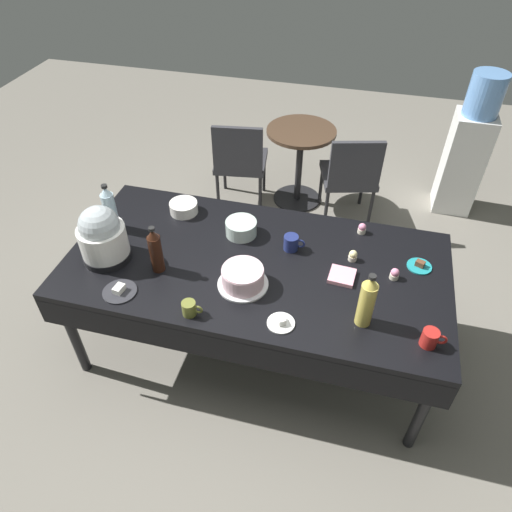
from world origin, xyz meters
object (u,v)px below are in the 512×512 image
ceramic_snack_bowl (184,207)px  coffee_mug_red (430,338)px  slow_cooker (102,236)px  soda_bottle_water (110,209)px  water_cooler (467,149)px  round_cafe_table (300,153)px  glass_salad_bowl (241,228)px  coffee_mug_olive (190,308)px  soda_bottle_ginger_ale (367,301)px  dessert_plate_white (281,322)px  dessert_plate_teal (419,266)px  frosted_layer_cake (243,277)px  cupcake_berry (362,228)px  maroon_chair_left (240,159)px  cupcake_mint (395,274)px  soda_bottle_cola (156,251)px  dessert_plate_charcoal (120,291)px  potluck_table (256,270)px  coffee_mug_navy (291,243)px  cupcake_cocoa (353,256)px  maroon_chair_right (351,174)px

ceramic_snack_bowl → coffee_mug_red: (1.53, -0.71, 0.01)m
slow_cooker → soda_bottle_water: size_ratio=1.10×
slow_cooker → water_cooler: (2.20, 2.18, -0.32)m
soda_bottle_water → round_cafe_table: 1.92m
glass_salad_bowl → coffee_mug_olive: bearing=-96.4°
glass_salad_bowl → soda_bottle_ginger_ale: (0.79, -0.52, 0.11)m
dessert_plate_white → soda_bottle_ginger_ale: soda_bottle_ginger_ale is taller
dessert_plate_teal → water_cooler: bearing=76.5°
frosted_layer_cake → cupcake_berry: bearing=46.6°
dessert_plate_white → maroon_chair_left: 2.10m
cupcake_mint → coffee_mug_olive: 1.14m
dessert_plate_teal → soda_bottle_ginger_ale: size_ratio=0.43×
ceramic_snack_bowl → dessert_plate_teal: 1.50m
soda_bottle_cola → maroon_chair_left: soda_bottle_cola is taller
slow_cooker → dessert_plate_charcoal: (0.20, -0.24, -0.15)m
glass_salad_bowl → cupcake_mint: 0.94m
soda_bottle_cola → potluck_table: bearing=20.1°
potluck_table → dessert_plate_charcoal: bearing=-147.7°
ceramic_snack_bowl → cupcake_mint: bearing=-11.9°
frosted_layer_cake → round_cafe_table: 1.96m
frosted_layer_cake → maroon_chair_left: (-0.52, 1.72, -0.32)m
soda_bottle_ginger_ale → coffee_mug_navy: bearing=134.8°
coffee_mug_olive → round_cafe_table: (0.18, 2.21, -0.29)m
cupcake_cocoa → coffee_mug_olive: size_ratio=0.60×
cupcake_berry → soda_bottle_water: size_ratio=0.21×
slow_cooker → frosted_layer_cake: bearing=-1.4°
cupcake_cocoa → soda_bottle_cola: 1.12m
soda_bottle_ginger_ale → potluck_table: bearing=155.1°
cupcake_berry → soda_bottle_water: soda_bottle_water is taller
coffee_mug_red → maroon_chair_right: (-0.53, 1.88, -0.31)m
slow_cooker → cupcake_berry: 1.54m
ceramic_snack_bowl → maroon_chair_left: bearing=88.1°
dessert_plate_teal → coffee_mug_olive: 1.32m
dessert_plate_charcoal → soda_bottle_cola: 0.29m
frosted_layer_cake → cupcake_mint: (0.80, 0.26, -0.03)m
dessert_plate_charcoal → soda_bottle_cola: (0.13, 0.22, 0.13)m
slow_cooker → soda_bottle_cola: bearing=-3.1°
slow_cooker → water_cooler: size_ratio=0.28×
dessert_plate_charcoal → glass_salad_bowl: bearing=52.1°
dessert_plate_charcoal → ceramic_snack_bowl: bearing=84.3°
glass_salad_bowl → dessert_plate_white: (0.39, -0.64, -0.04)m
dessert_plate_charcoal → slow_cooker: bearing=129.3°
coffee_mug_olive → cupcake_mint: bearing=27.8°
slow_cooker → soda_bottle_ginger_ale: slow_cooker is taller
cupcake_cocoa → water_cooler: size_ratio=0.05×
potluck_table → soda_bottle_ginger_ale: 0.73m
soda_bottle_ginger_ale → slow_cooker: bearing=175.3°
soda_bottle_cola → ceramic_snack_bowl: bearing=95.9°
frosted_layer_cake → round_cafe_table: bearing=90.8°
dessert_plate_teal → dessert_plate_charcoal: bearing=-158.7°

